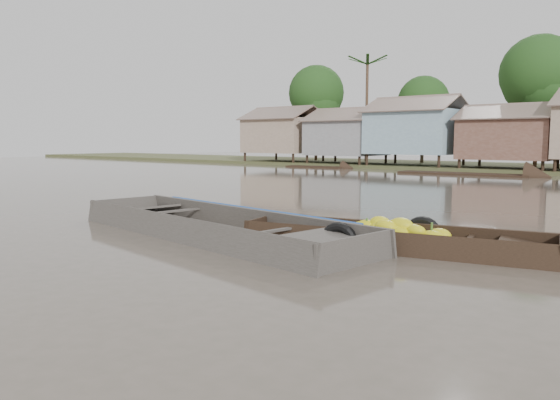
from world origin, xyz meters
The scene contains 3 objects.
ground centered at (0.00, 0.00, 0.00)m, with size 120.00×120.00×0.00m, color #534C40.
banana_boat centered at (2.09, 1.21, 0.19)m, with size 6.33×2.72×0.86m.
viewer_boat centered at (-1.65, 0.00, 0.08)m, with size 8.70×3.39×0.68m.
Camera 1 is at (7.18, -8.61, 2.19)m, focal length 35.00 mm.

